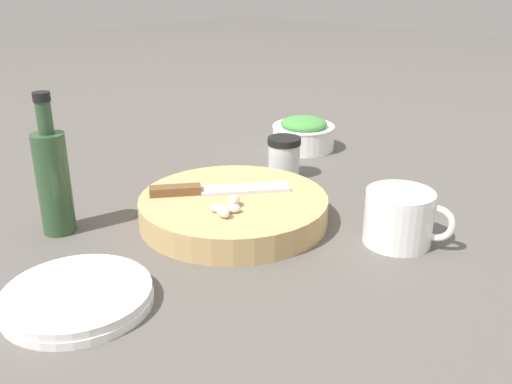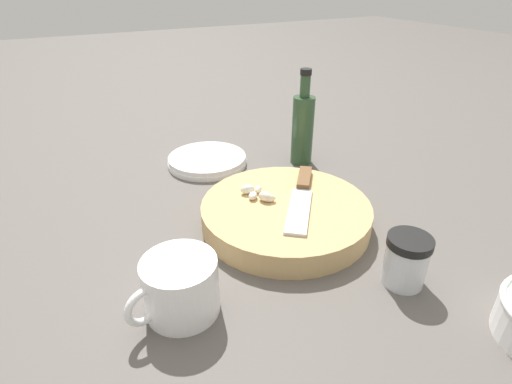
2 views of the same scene
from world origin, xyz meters
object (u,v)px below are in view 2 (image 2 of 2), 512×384
Objects in this scene: garlic_cloves at (258,194)px; spice_jar at (406,260)px; cutting_board at (286,214)px; coffee_mug at (180,287)px; chef_knife at (302,194)px; plate_stack at (207,160)px; oil_bottle at (303,127)px.

spice_jar is (-0.24, -0.10, -0.01)m from garlic_cloves.
cutting_board is 0.06m from garlic_cloves.
coffee_mug is (0.09, 0.29, 0.00)m from spice_jar.
garlic_cloves is (0.03, 0.07, 0.00)m from chef_knife.
cutting_board is at bearing -63.81° from coffee_mug.
cutting_board is 0.28m from plate_stack.
spice_jar is 0.30m from coffee_mug.
cutting_board is 3.82× the size of spice_jar.
coffee_mug is at bearing 72.59° from spice_jar.
spice_jar is (-0.21, -0.03, -0.01)m from chef_knife.
chef_knife is 2.49× the size of spice_jar.
oil_bottle is at bearing -38.95° from cutting_board.
oil_bottle reaches higher than plate_stack.
oil_bottle is at bearing -51.08° from coffee_mug.
cutting_board is 0.05m from chef_knife.
coffee_mug is at bearing 154.35° from plate_stack.
cutting_board is at bearing 141.05° from oil_bottle.
oil_bottle is at bearing -113.78° from plate_stack.
coffee_mug is (-0.15, 0.19, -0.01)m from garlic_cloves.
plate_stack is (0.24, 0.00, -0.04)m from garlic_cloves.
spice_jar is at bearing 136.80° from chef_knife.
coffee_mug reaches higher than plate_stack.
oil_bottle is at bearing -50.42° from garlic_cloves.
chef_knife is at bearing -113.97° from garlic_cloves.
coffee_mug is at bearing 116.19° from cutting_board.
garlic_cloves reaches higher than chef_knife.
garlic_cloves reaches higher than plate_stack.
chef_knife is at bearing -75.11° from cutting_board.
spice_jar is at bearing -160.61° from cutting_board.
chef_knife is 3.01× the size of garlic_cloves.
coffee_mug reaches higher than cutting_board.
coffee_mug is 0.49m from oil_bottle.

